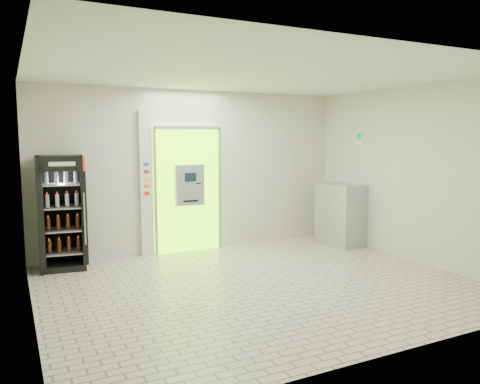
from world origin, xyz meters
TOP-DOWN VIEW (x-y plane):
  - ground at (0.00, 0.00)m, footprint 6.00×6.00m
  - room_shell at (0.00, 0.00)m, footprint 6.00×6.00m
  - atm_assembly at (-0.20, 2.41)m, footprint 1.30×0.24m
  - pillar at (-0.98, 2.45)m, footprint 0.22×0.11m
  - beverage_cooler at (-2.44, 2.19)m, footprint 0.76×0.71m
  - steel_cabinet at (2.69, 1.53)m, footprint 0.68×0.95m
  - exit_sign at (2.99, 1.40)m, footprint 0.02×0.22m

SIDE VIEW (x-z plane):
  - ground at x=0.00m, z-range 0.00..0.00m
  - steel_cabinet at x=2.69m, z-range 0.00..1.21m
  - beverage_cooler at x=-2.44m, z-range -0.04..1.80m
  - atm_assembly at x=-0.20m, z-range 0.01..2.34m
  - pillar at x=-0.98m, z-range 0.00..2.60m
  - room_shell at x=0.00m, z-range -1.16..4.84m
  - exit_sign at x=2.99m, z-range 1.99..2.25m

